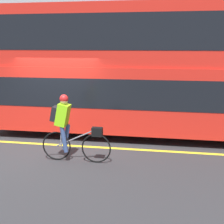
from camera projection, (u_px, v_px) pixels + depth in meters
The scene contains 7 objects.
ground_plane at pixel (52, 146), 9.00m from camera, with size 80.00×80.00×0.00m, color #2D2D30.
road_center_line at pixel (54, 145), 9.13m from camera, with size 50.00×0.14×0.01m, color yellow.
sidewalk_curb at pixel (96, 106), 14.40m from camera, with size 60.00×1.85×0.13m.
building_facade at pixel (100, 12), 14.51m from camera, with size 60.00×0.30×8.71m.
bus at pixel (161, 66), 9.69m from camera, with size 10.69×2.56×4.03m.
cyclist_on_bike at pixel (69, 126), 7.70m from camera, with size 1.77×0.32×1.70m.
street_sign_post at pixel (221, 74), 13.03m from camera, with size 0.36×0.09×2.78m.
Camera 1 is at (3.21, -8.13, 2.91)m, focal length 50.00 mm.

